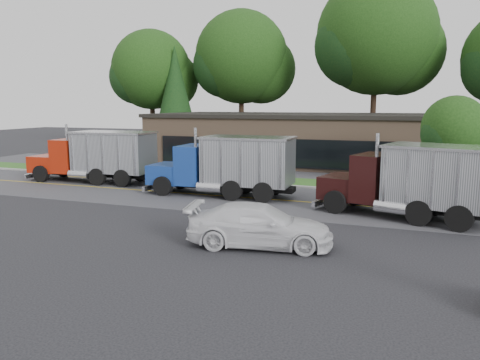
# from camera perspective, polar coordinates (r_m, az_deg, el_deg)

# --- Properties ---
(ground) EXTENTS (140.00, 140.00, 0.00)m
(ground) POSITION_cam_1_polar(r_m,az_deg,el_deg) (17.52, -6.63, -7.87)
(ground) COLOR #343439
(ground) RESTS_ON ground
(road) EXTENTS (60.00, 8.00, 0.02)m
(road) POSITION_cam_1_polar(r_m,az_deg,el_deg) (25.64, 2.36, -2.32)
(road) COLOR #56565B
(road) RESTS_ON ground
(center_line) EXTENTS (60.00, 0.12, 0.01)m
(center_line) POSITION_cam_1_polar(r_m,az_deg,el_deg) (25.64, 2.36, -2.32)
(center_line) COLOR gold
(center_line) RESTS_ON ground
(curb) EXTENTS (60.00, 0.30, 0.12)m
(curb) POSITION_cam_1_polar(r_m,az_deg,el_deg) (29.60, 4.82, -0.78)
(curb) COLOR #9E9E99
(curb) RESTS_ON ground
(grass_verge) EXTENTS (60.00, 3.40, 0.03)m
(grass_verge) POSITION_cam_1_polar(r_m,az_deg,el_deg) (31.32, 5.68, -0.24)
(grass_verge) COLOR #2A5C1F
(grass_verge) RESTS_ON ground
(far_parking) EXTENTS (60.00, 7.00, 0.02)m
(far_parking) POSITION_cam_1_polar(r_m,az_deg,el_deg) (36.13, 7.63, 0.99)
(far_parking) COLOR #56565B
(far_parking) RESTS_ON ground
(strip_mall) EXTENTS (32.00, 12.00, 4.00)m
(strip_mall) POSITION_cam_1_polar(r_m,az_deg,el_deg) (41.45, 12.18, 4.70)
(strip_mall) COLOR #8C6C55
(strip_mall) RESTS_ON ground
(tree_far_a) EXTENTS (9.34, 8.79, 13.33)m
(tree_far_a) POSITION_cam_1_polar(r_m,az_deg,el_deg) (54.57, -10.56, 12.64)
(tree_far_a) COLOR #382619
(tree_far_a) RESTS_ON ground
(tree_far_b) EXTENTS (10.62, 9.99, 15.15)m
(tree_far_b) POSITION_cam_1_polar(r_m,az_deg,el_deg) (52.27, 0.40, 14.22)
(tree_far_b) COLOR #382619
(tree_far_b) RESTS_ON ground
(tree_far_c) EXTENTS (12.32, 11.59, 17.57)m
(tree_far_c) POSITION_cam_1_polar(r_m,az_deg,el_deg) (49.59, 16.50, 15.92)
(tree_far_c) COLOR #382619
(tree_far_c) RESTS_ON ground
(evergreen_left) EXTENTS (4.93, 4.93, 11.20)m
(evergreen_left) POSITION_cam_1_polar(r_m,az_deg,el_deg) (50.76, -7.88, 10.32)
(evergreen_left) COLOR #382619
(evergreen_left) RESTS_ON ground
(tree_verge) EXTENTS (3.96, 3.72, 5.64)m
(tree_verge) POSITION_cam_1_polar(r_m,az_deg,el_deg) (30.15, 24.77, 5.45)
(tree_verge) COLOR #382619
(tree_verge) RESTS_ON ground
(dump_truck_red) EXTENTS (8.84, 2.96, 3.36)m
(dump_truck_red) POSITION_cam_1_polar(r_m,az_deg,el_deg) (32.20, -16.89, 2.91)
(dump_truck_red) COLOR black
(dump_truck_red) RESTS_ON ground
(dump_truck_blue) EXTENTS (8.45, 2.75, 3.36)m
(dump_truck_blue) POSITION_cam_1_polar(r_m,az_deg,el_deg) (26.13, -1.41, 1.92)
(dump_truck_blue) COLOR black
(dump_truck_blue) RESTS_ON ground
(dump_truck_maroon) EXTENTS (8.01, 4.57, 3.36)m
(dump_truck_maroon) POSITION_cam_1_polar(r_m,az_deg,el_deg) (22.30, 20.50, 0.05)
(dump_truck_maroon) COLOR black
(dump_truck_maroon) RESTS_ON ground
(rally_car) EXTENTS (5.60, 3.07, 1.54)m
(rally_car) POSITION_cam_1_polar(r_m,az_deg,el_deg) (17.13, 2.42, -5.54)
(rally_car) COLOR silver
(rally_car) RESTS_ON ground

